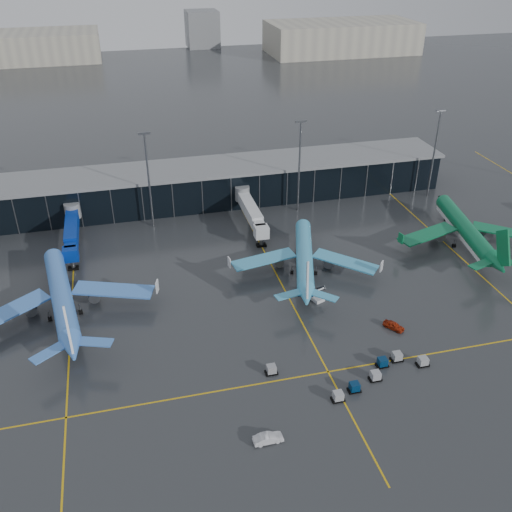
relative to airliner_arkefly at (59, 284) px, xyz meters
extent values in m
plane|color=#282B2D|center=(36.35, -15.51, -6.77)|extent=(600.00, 600.00, 0.00)
cube|color=black|center=(36.35, 46.49, -1.77)|extent=(140.00, 16.00, 10.00)
cube|color=slate|center=(36.35, 46.49, 3.53)|extent=(142.00, 17.00, 0.80)
cylinder|color=#595B60|center=(1.35, 37.99, -1.57)|extent=(4.00, 4.00, 4.00)
cube|color=navy|center=(1.35, 24.49, -2.37)|extent=(3.00, 24.00, 3.00)
cylinder|color=#595B60|center=(1.35, 16.99, -5.47)|extent=(1.00, 1.00, 2.60)
cylinder|color=#595B60|center=(46.35, 37.99, -1.57)|extent=(4.00, 4.00, 4.00)
cube|color=silver|center=(46.35, 24.49, -2.37)|extent=(3.00, 24.00, 3.00)
cylinder|color=#595B60|center=(46.35, 16.99, -5.47)|extent=(1.00, 1.00, 2.60)
cylinder|color=#595B60|center=(21.35, 34.49, 5.73)|extent=(0.50, 0.50, 25.00)
cube|color=#595B60|center=(21.35, 34.49, 18.43)|extent=(3.00, 0.40, 0.60)
cylinder|color=#595B60|center=(61.35, 34.49, 5.73)|extent=(0.50, 0.50, 25.00)
cube|color=#595B60|center=(61.35, 34.49, 18.43)|extent=(3.00, 0.40, 0.60)
cylinder|color=#595B60|center=(101.35, 34.49, 5.73)|extent=(0.50, 0.50, 25.00)
cube|color=#595B60|center=(101.35, 34.49, 18.43)|extent=(3.00, 0.40, 0.60)
cube|color=#B2AD99|center=(156.35, 244.49, 2.23)|extent=(90.00, 42.00, 18.00)
cube|color=#B2AD99|center=(-23.65, 264.49, 1.23)|extent=(70.00, 38.00, 16.00)
cube|color=#B2AD99|center=(76.35, 284.49, 4.23)|extent=(20.00, 20.00, 22.00)
cube|color=gold|center=(1.35, 4.49, -6.76)|extent=(0.30, 120.00, 0.02)
cube|color=gold|center=(46.35, 4.49, -6.76)|extent=(0.30, 120.00, 0.02)
cube|color=gold|center=(91.35, 4.49, -6.76)|extent=(0.30, 120.00, 0.02)
cube|color=gold|center=(46.35, -30.51, -6.76)|extent=(220.00, 0.30, 0.02)
cube|color=black|center=(53.63, -34.40, -6.59)|extent=(2.20, 1.50, 0.36)
cube|color=gray|center=(53.63, -34.40, -5.82)|extent=(1.60, 1.50, 1.50)
cube|color=black|center=(56.34, -31.42, -6.59)|extent=(2.20, 1.50, 0.36)
cube|color=#052345|center=(56.34, -31.42, -5.82)|extent=(1.60, 1.50, 1.50)
cube|color=black|center=(59.59, -30.61, -6.59)|extent=(2.20, 1.50, 0.36)
cube|color=gray|center=(59.59, -30.61, -5.82)|extent=(1.60, 1.50, 1.50)
cube|color=black|center=(63.54, -32.95, -6.59)|extent=(2.20, 1.50, 0.36)
cube|color=gray|center=(63.54, -32.95, -5.82)|extent=(1.60, 1.50, 1.50)
cube|color=black|center=(45.48, -37.50, -6.59)|extent=(2.20, 1.50, 0.36)
cube|color=#94979C|center=(45.48, -37.50, -5.82)|extent=(1.60, 1.50, 1.50)
cube|color=black|center=(36.41, -28.41, -6.59)|extent=(2.20, 1.50, 0.36)
cube|color=gray|center=(36.41, -28.41, -5.82)|extent=(1.60, 1.50, 1.50)
cube|color=black|center=(48.97, -36.14, -6.59)|extent=(2.20, 1.50, 0.36)
cube|color=#052346|center=(48.97, -36.14, -5.82)|extent=(1.60, 1.50, 1.50)
cube|color=silver|center=(51.84, -8.45, -6.37)|extent=(3.18, 3.77, 0.80)
cube|color=silver|center=(51.84, -8.45, -4.47)|extent=(2.49, 3.21, 2.29)
imported|color=#98230B|center=(63.26, -21.78, -6.04)|extent=(3.86, 4.51, 1.46)
imported|color=silver|center=(31.80, -43.27, -6.00)|extent=(4.73, 1.74, 1.55)
camera|label=1|loc=(15.04, -102.46, 62.27)|focal=40.00mm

